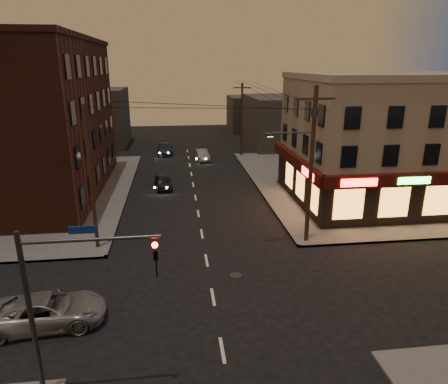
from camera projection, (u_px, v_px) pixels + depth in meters
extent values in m
plane|color=black|center=(213.00, 297.00, 20.34)|extent=(120.00, 120.00, 0.00)
cube|color=#514F4C|center=(371.00, 180.00, 40.38)|extent=(24.00, 28.00, 0.15)
cube|color=gray|center=(387.00, 141.00, 33.39)|extent=(15.00, 12.00, 10.00)
cube|color=gray|center=(395.00, 76.00, 31.78)|extent=(15.20, 12.20, 0.50)
cube|color=black|center=(423.00, 202.00, 28.78)|extent=(15.12, 0.25, 3.40)
cube|color=black|center=(298.00, 182.00, 33.53)|extent=(0.25, 12.12, 3.40)
cube|color=#390B09|center=(429.00, 179.00, 27.95)|extent=(15.60, 0.50, 0.90)
cube|color=#390B09|center=(296.00, 161.00, 32.94)|extent=(0.50, 12.60, 0.90)
cube|color=#FF140C|center=(359.00, 183.00, 27.07)|extent=(2.60, 0.06, 0.55)
cube|color=#26FF3F|center=(414.00, 181.00, 27.54)|extent=(2.40, 0.06, 0.50)
cube|color=#FF140C|center=(308.00, 173.00, 29.32)|extent=(0.06, 2.60, 0.55)
cube|color=#FF9B38|center=(417.00, 201.00, 28.54)|extent=(12.40, 0.08, 2.20)
cube|color=#FF9B38|center=(300.00, 184.00, 32.54)|extent=(0.08, 8.40, 2.20)
cube|color=#401E14|center=(25.00, 121.00, 34.55)|extent=(12.00, 20.00, 13.00)
cube|color=#3F3D3A|center=(285.00, 122.00, 56.81)|extent=(10.00, 12.00, 7.00)
cube|color=#3F3D3A|center=(94.00, 117.00, 57.26)|extent=(9.00, 10.00, 8.00)
cube|color=#3F3D3A|center=(252.00, 114.00, 69.95)|extent=(8.00, 8.00, 6.00)
cylinder|color=#382619|center=(311.00, 167.00, 25.04)|extent=(0.28, 0.28, 10.00)
cube|color=#382619|center=(316.00, 99.00, 23.75)|extent=(2.40, 0.12, 0.12)
cylinder|color=#333538|center=(315.00, 112.00, 24.00)|extent=(0.44, 0.44, 0.50)
cylinder|color=#333538|center=(293.00, 133.00, 24.21)|extent=(2.60, 0.10, 0.10)
cube|color=#333538|center=(270.00, 135.00, 24.08)|extent=(0.60, 0.25, 0.18)
cube|color=#FFD88C|center=(270.00, 136.00, 24.11)|extent=(0.35, 0.15, 0.04)
cylinder|color=#382619|center=(242.00, 120.00, 49.94)|extent=(0.26, 0.26, 9.00)
cylinder|color=#382619|center=(91.00, 179.00, 24.26)|extent=(0.24, 0.24, 9.00)
cylinder|color=#333538|center=(32.00, 320.00, 13.29)|extent=(0.18, 0.18, 6.40)
cylinder|color=#333538|center=(91.00, 240.00, 12.69)|extent=(4.40, 0.12, 0.12)
imported|color=black|center=(155.00, 250.00, 13.08)|extent=(0.16, 0.20, 1.00)
sphere|color=#FF0C05|center=(155.00, 245.00, 12.89)|extent=(0.20, 0.20, 0.20)
cube|color=navy|center=(83.00, 230.00, 12.56)|extent=(0.90, 0.05, 0.25)
imported|color=gray|center=(46.00, 311.00, 17.97)|extent=(5.38, 2.84, 1.44)
imported|color=black|center=(163.00, 182.00, 37.91)|extent=(1.90, 3.92, 1.29)
imported|color=#635F5D|center=(202.00, 155.00, 49.05)|extent=(1.89, 4.10, 1.30)
imported|color=#1A2535|center=(165.00, 149.00, 52.42)|extent=(2.17, 4.89, 1.40)
cylinder|color=#9A200E|center=(307.00, 219.00, 29.28)|extent=(0.32, 0.32, 0.67)
sphere|color=#9A200E|center=(307.00, 214.00, 29.17)|extent=(0.27, 0.27, 0.27)
cylinder|color=#9A200E|center=(307.00, 217.00, 29.24)|extent=(0.38, 0.27, 0.13)
cylinder|color=#9A200E|center=(307.00, 217.00, 29.24)|extent=(0.27, 0.38, 0.13)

